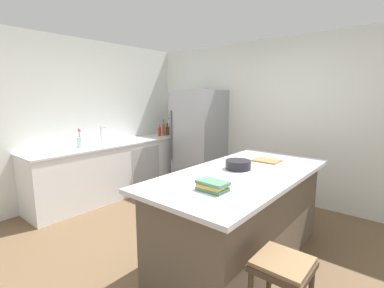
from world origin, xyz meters
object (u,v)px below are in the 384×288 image
(sink_faucet, at_px, (102,135))
(soda_bottle, at_px, (169,128))
(kitchen_island, at_px, (241,215))
(flower_vase, at_px, (80,141))
(refrigerator, at_px, (200,140))
(olive_oil_bottle, at_px, (172,127))
(syrup_bottle, at_px, (167,130))
(bar_stool, at_px, (282,275))
(hot_sauce_bottle, at_px, (160,131))
(vinegar_bottle, at_px, (164,129))
(cookbook_stack, at_px, (213,186))
(cutting_board, at_px, (266,160))
(mixing_bowl, at_px, (238,165))

(sink_faucet, bearing_deg, soda_bottle, 88.13)
(kitchen_island, distance_m, flower_vase, 2.73)
(refrigerator, height_order, soda_bottle, refrigerator)
(olive_oil_bottle, relative_size, syrup_bottle, 1.39)
(olive_oil_bottle, bearing_deg, soda_bottle, -79.91)
(syrup_bottle, bearing_deg, bar_stool, -34.40)
(kitchen_island, xyz_separation_m, refrigerator, (-1.78, 1.56, 0.42))
(soda_bottle, relative_size, hot_sauce_bottle, 1.45)
(kitchen_island, distance_m, vinegar_bottle, 3.02)
(soda_bottle, relative_size, vinegar_bottle, 1.04)
(syrup_bottle, bearing_deg, cookbook_stack, -39.15)
(syrup_bottle, xyz_separation_m, cutting_board, (2.58, -0.95, -0.06))
(syrup_bottle, bearing_deg, flower_vase, -92.11)
(soda_bottle, relative_size, cookbook_stack, 1.27)
(soda_bottle, bearing_deg, sink_faucet, -91.87)
(flower_vase, relative_size, cookbook_stack, 1.14)
(syrup_bottle, xyz_separation_m, hot_sauce_bottle, (-0.03, -0.20, -0.00))
(kitchen_island, height_order, cookbook_stack, cookbook_stack)
(flower_vase, bearing_deg, cookbook_stack, -7.31)
(bar_stool, height_order, flower_vase, flower_vase)
(bar_stool, distance_m, sink_faucet, 3.55)
(kitchen_island, xyz_separation_m, flower_vase, (-2.66, -0.29, 0.53))
(cutting_board, bearing_deg, bar_stool, -60.60)
(bar_stool, relative_size, soda_bottle, 1.92)
(hot_sauce_bottle, relative_size, cookbook_stack, 0.88)
(syrup_bottle, height_order, hot_sauce_bottle, syrup_bottle)
(cutting_board, bearing_deg, refrigerator, 151.24)
(bar_stool, xyz_separation_m, cookbook_stack, (-0.64, 0.09, 0.46))
(hot_sauce_bottle, distance_m, mixing_bowl, 2.83)
(kitchen_island, relative_size, soda_bottle, 6.71)
(hot_sauce_bottle, bearing_deg, bar_stool, -31.84)
(olive_oil_bottle, height_order, cookbook_stack, olive_oil_bottle)
(mixing_bowl, bearing_deg, refrigerator, 138.59)
(refrigerator, distance_m, olive_oil_bottle, 0.90)
(olive_oil_bottle, bearing_deg, flower_vase, -90.44)
(bar_stool, xyz_separation_m, vinegar_bottle, (-3.32, 2.17, 0.52))
(cutting_board, bearing_deg, kitchen_island, -88.32)
(bar_stool, xyz_separation_m, mixing_bowl, (-0.82, 0.81, 0.47))
(kitchen_island, bearing_deg, soda_bottle, 148.28)
(cutting_board, bearing_deg, vinegar_bottle, 161.80)
(mixing_bowl, bearing_deg, cookbook_stack, -75.54)
(vinegar_bottle, distance_m, cookbook_stack, 3.40)
(bar_stool, xyz_separation_m, soda_bottle, (-3.36, 2.36, 0.52))
(refrigerator, xyz_separation_m, hot_sauce_bottle, (-0.84, -0.21, 0.10))
(refrigerator, bearing_deg, flower_vase, -115.62)
(mixing_bowl, bearing_deg, kitchen_island, -38.02)
(soda_bottle, height_order, syrup_bottle, soda_bottle)
(sink_faucet, bearing_deg, cutting_board, 10.43)
(soda_bottle, distance_m, syrup_bottle, 0.10)
(vinegar_bottle, bearing_deg, soda_bottle, 100.08)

